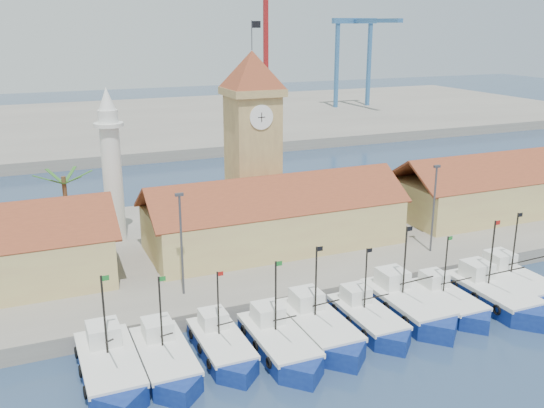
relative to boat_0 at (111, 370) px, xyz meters
name	(u,v)px	position (x,y,z in m)	size (l,w,h in m)	color
ground	(377,346)	(19.61, -3.28, -0.82)	(400.00, 400.00, 0.00)	#1C2E4A
quay	(260,239)	(19.61, 20.72, -0.07)	(140.00, 32.00, 1.50)	gray
terminal	(124,124)	(19.61, 106.72, 0.18)	(240.00, 80.00, 2.00)	gray
boat_0	(111,370)	(0.00, 0.00, 0.00)	(3.85, 10.54, 7.98)	navy
boat_1	(166,361)	(3.84, -0.24, -0.07)	(3.54, 9.70, 7.34)	navy
boat_2	(223,348)	(8.20, 0.02, -0.11)	(3.32, 9.09, 6.87)	navy
boat_3	(280,345)	(12.28, -1.41, -0.04)	(3.66, 10.02, 7.58)	navy
boat_4	(320,330)	(16.10, -0.56, -0.01)	(3.80, 10.41, 7.88)	navy
boat_5	(369,320)	(20.57, -0.59, -0.10)	(3.40, 9.32, 7.06)	navy
boat_6	(409,307)	(24.85, 0.04, 0.02)	(3.93, 10.76, 8.14)	navy
boat_7	(449,303)	(28.64, -0.50, -0.11)	(3.33, 9.14, 6.91)	navy
boat_8	(495,297)	(33.05, -1.29, 0.00)	(3.86, 10.58, 8.01)	navy
boat_9	(518,284)	(36.87, -0.03, -0.01)	(3.80, 10.40, 7.87)	navy
hall_center	(274,222)	(19.61, 16.72, 3.16)	(27.04, 10.13, 7.61)	#CABD6F
hall_right	(510,190)	(51.61, 16.72, 3.16)	(31.20, 10.13, 7.61)	#CABD6F
clock_tower	(253,137)	(19.61, 22.72, 11.14)	(5.80, 5.80, 22.70)	tan
minaret	(112,165)	(4.61, 24.72, 8.90)	(3.00, 3.00, 16.30)	silver
palm_tree	(66,208)	(-0.39, 22.72, 5.42)	(5.60, 5.03, 8.39)	brown
lamp_posts	(314,221)	(20.11, 8.72, 5.65)	(80.70, 0.25, 9.03)	#3F3F44
crane_red_right	(267,5)	(54.06, 100.69, 27.11)	(1.00, 30.70, 47.12)	maroon
gantry	(361,39)	(81.61, 103.37, 19.22)	(13.00, 22.00, 23.20)	#33669C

